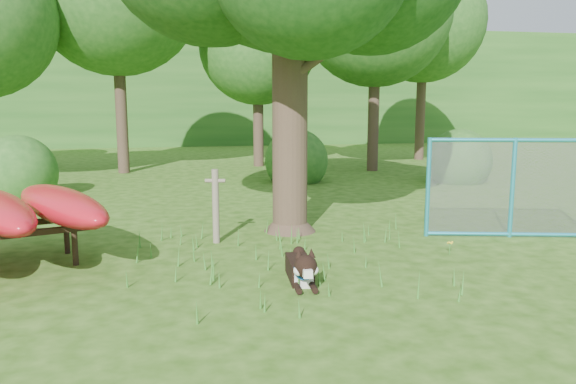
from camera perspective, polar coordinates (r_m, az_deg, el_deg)
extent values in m
plane|color=#254E0F|center=(7.04, 0.32, -9.68)|extent=(80.00, 80.00, 0.00)
cylinder|color=#3A2A1F|center=(9.71, 0.20, 9.88)|extent=(0.79, 0.79, 4.77)
cone|color=#3A2A1F|center=(9.93, 0.19, -2.62)|extent=(1.18, 1.18, 0.48)
cylinder|color=#3A2A1F|center=(9.67, 3.66, 13.83)|extent=(1.35, 0.19, 1.02)
cylinder|color=#3A2A1F|center=(10.05, -2.41, 15.85)|extent=(0.83, 0.97, 0.98)
cylinder|color=#6B6150|center=(9.11, -7.35, -1.46)|extent=(0.13, 0.13, 1.20)
cylinder|color=#6B6150|center=(9.04, -7.41, 1.14)|extent=(0.33, 0.13, 0.06)
cylinder|color=black|center=(8.43, -20.82, -5.29)|extent=(0.10, 0.10, 0.51)
cylinder|color=black|center=(9.11, -21.56, -4.27)|extent=(0.10, 0.10, 0.51)
ellipsoid|color=red|center=(8.64, -22.09, -1.23)|extent=(2.09, 3.01, 0.49)
cube|color=black|center=(7.33, 1.17, -7.84)|extent=(0.33, 0.77, 0.26)
cube|color=white|center=(7.02, 1.55, -8.70)|extent=(0.25, 0.17, 0.24)
sphere|color=black|center=(6.78, 1.81, -7.55)|extent=(0.28, 0.28, 0.28)
cube|color=white|center=(6.67, 1.99, -8.22)|extent=(0.12, 0.16, 0.10)
sphere|color=white|center=(6.76, 1.11, -7.98)|extent=(0.13, 0.13, 0.13)
sphere|color=white|center=(6.78, 2.57, -7.92)|extent=(0.13, 0.13, 0.13)
cone|color=black|center=(6.77, 1.12, -6.24)|extent=(0.13, 0.14, 0.13)
cone|color=black|center=(6.79, 2.40, -6.20)|extent=(0.11, 0.13, 0.13)
cylinder|color=black|center=(6.88, 0.95, -9.66)|extent=(0.10, 0.33, 0.08)
cylinder|color=black|center=(6.91, 2.57, -9.58)|extent=(0.10, 0.33, 0.08)
sphere|color=black|center=(7.69, 1.12, -6.16)|extent=(0.17, 0.17, 0.17)
torus|color=blue|center=(6.88, 1.70, -7.86)|extent=(0.28, 0.10, 0.27)
cylinder|color=#2AA3C5|center=(9.74, 14.03, 0.45)|extent=(0.09, 0.09, 1.68)
cylinder|color=#2AA3C5|center=(10.10, 21.84, 0.38)|extent=(0.09, 0.09, 1.68)
cylinder|color=#2AA3C5|center=(10.02, 22.11, 4.91)|extent=(2.73, 0.74, 0.07)
cylinder|color=#2AA3C5|center=(10.25, 21.57, -4.01)|extent=(2.73, 0.74, 0.07)
plane|color=gray|center=(10.10, 21.84, 0.38)|extent=(2.71, 0.68, 2.80)
cylinder|color=#3D832B|center=(8.81, 16.11, -5.54)|extent=(0.02, 0.02, 0.18)
sphere|color=yellow|center=(8.79, 16.14, -4.98)|extent=(0.03, 0.03, 0.03)
sphere|color=yellow|center=(8.81, 16.35, -4.90)|extent=(0.03, 0.03, 0.03)
sphere|color=yellow|center=(8.82, 15.94, -4.99)|extent=(0.03, 0.03, 0.03)
sphere|color=yellow|center=(8.77, 16.27, -5.03)|extent=(0.03, 0.03, 0.03)
sphere|color=yellow|center=(8.77, 16.04, -4.95)|extent=(0.03, 0.03, 0.03)
cylinder|color=#3A2A1F|center=(18.60, -16.67, 9.94)|extent=(0.36, 0.36, 5.25)
cylinder|color=#3A2A1F|center=(19.73, -3.05, 8.22)|extent=(0.36, 0.36, 3.85)
sphere|color=#24591C|center=(19.81, -3.10, 14.59)|extent=(4.00, 4.00, 4.00)
cylinder|color=#3A2A1F|center=(18.63, 8.72, 9.46)|extent=(0.36, 0.36, 4.76)
sphere|color=#24591C|center=(18.84, 8.93, 17.76)|extent=(4.80, 4.80, 4.80)
cylinder|color=#3A2A1F|center=(22.55, 13.36, 9.45)|extent=(0.36, 0.36, 4.90)
sphere|color=#24591C|center=(22.74, 13.64, 16.52)|extent=(4.60, 4.60, 4.60)
sphere|color=#24591C|center=(14.67, -25.59, -0.61)|extent=(1.80, 1.80, 1.80)
sphere|color=#24591C|center=(16.66, 16.91, 0.99)|extent=(1.80, 1.80, 1.80)
sphere|color=#24591C|center=(16.04, 0.85, 1.08)|extent=(1.80, 1.80, 1.80)
cube|color=#24591C|center=(34.55, -9.22, 10.34)|extent=(80.00, 12.00, 6.00)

